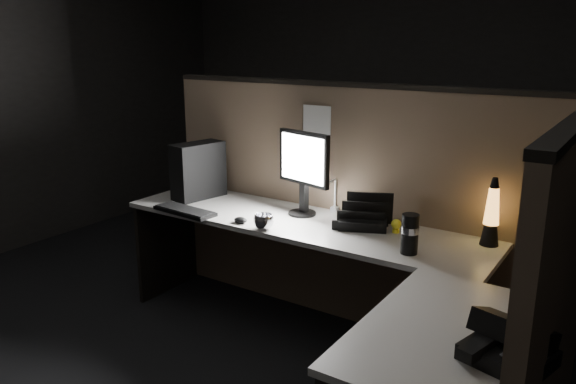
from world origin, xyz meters
The scene contains 16 objects.
room_shell centered at (0.00, 0.00, 1.62)m, with size 6.00×6.00×6.00m.
partition_back centered at (0.00, 0.93, 0.75)m, with size 2.66×0.06×1.50m, color brown.
partition_right centered at (1.33, 0.10, 0.75)m, with size 0.06×1.66×1.50m, color brown.
desk centered at (0.18, 0.25, 0.58)m, with size 2.60×1.60×0.73m.
pc_tower centered at (-1.00, 0.65, 0.92)m, with size 0.16×0.36×0.38m, color black.
monitor centered at (-0.20, 0.73, 1.04)m, with size 0.40×0.17×0.51m.
keyboard centered at (-0.84, 0.34, 0.74)m, with size 0.43×0.14×0.02m, color black.
mouse centered at (-0.42, 0.37, 0.75)m, with size 0.09×0.06×0.03m, color black.
clip_lamp centered at (-0.07, 0.82, 0.86)m, with size 0.04×0.17×0.22m.
organizer centered at (0.21, 0.73, 0.78)m, with size 0.34×0.32×0.20m.
lava_lamp centered at (0.90, 0.80, 0.88)m, with size 0.10×0.10×0.36m.
travel_mug centered at (0.59, 0.45, 0.83)m, with size 0.09×0.09×0.21m, color black.
steel_mug centered at (-0.24, 0.35, 0.77)m, with size 0.11×0.11×0.09m, color silver.
figurine centered at (0.41, 0.71, 0.78)m, with size 0.06×0.06×0.06m, color yellow.
pinned_paper centered at (-0.22, 0.90, 1.24)m, with size 0.20×0.00×0.28m, color white.
desk_phone centered at (1.24, -0.29, 0.79)m, with size 0.31×0.31×0.16m.
Camera 1 is at (1.54, -2.10, 1.77)m, focal length 35.00 mm.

